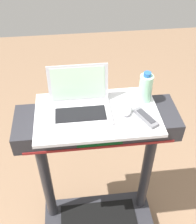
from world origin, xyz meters
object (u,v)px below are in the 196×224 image
(water_bottle, at_px, (146,88))
(laptop, at_px, (80,103))
(tv_remote, at_px, (146,117))
(computer_mouse, at_px, (126,110))

(water_bottle, bearing_deg, laptop, -172.72)
(laptop, relative_size, tv_remote, 1.97)
(laptop, bearing_deg, tv_remote, -18.00)
(water_bottle, xyz_separation_m, tv_remote, (-0.03, -0.16, -0.07))
(laptop, height_order, tv_remote, laptop)
(water_bottle, bearing_deg, tv_remote, -100.48)
(tv_remote, bearing_deg, water_bottle, 79.52)
(computer_mouse, distance_m, tv_remote, 0.11)
(computer_mouse, relative_size, water_bottle, 0.55)
(tv_remote, bearing_deg, computer_mouse, 144.64)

